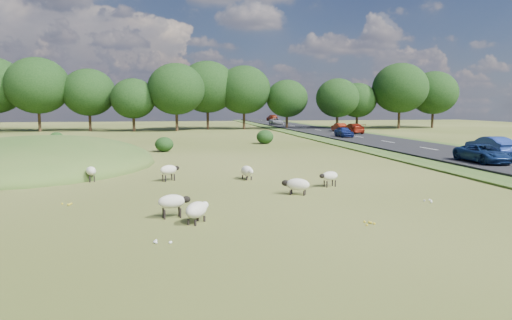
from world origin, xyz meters
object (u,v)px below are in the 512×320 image
Objects in this scene: car_0 at (483,153)px; sheep_1 at (329,176)px; car_7 at (339,127)px; sheep_0 at (297,184)px; sheep_3 at (169,170)px; car_4 at (344,132)px; sheep_4 at (197,210)px; car_2 at (276,121)px; car_5 at (353,128)px; sheep_6 at (91,171)px; sheep_5 at (173,202)px; sheep_2 at (247,171)px; car_3 at (272,118)px; car_6 at (490,145)px.

sheep_1 is at bearing -155.89° from car_0.
sheep_0 is at bearing 67.23° from car_7.
sheep_3 is 35.37m from car_4.
sheep_1 is at bearing -58.76° from sheep_3.
sheep_4 is 0.37× the size of car_4.
car_2 is 1.25× the size of car_7.
car_5 is at bearing 59.50° from car_4.
sheep_6 is (-10.02, 5.57, 0.09)m from sheep_0.
car_2 reaches higher than car_0.
sheep_4 is 11.20m from sheep_6.
car_5 is 5.31m from car_7.
sheep_0 is at bearing -137.61° from sheep_6.
car_2 reaches higher than sheep_5.
sheep_5 is 0.26× the size of car_5.
car_3 reaches higher than sheep_2.
car_6 is (0.00, -28.03, 0.02)m from car_5.
sheep_2 is at bearing -120.24° from car_4.
sheep_5 is 0.28× the size of car_6.
car_6 is at bearing -20.98° from sheep_3.
sheep_4 is at bearing 61.73° from car_5.
sheep_6 is (-4.37, 9.01, -0.04)m from sheep_5.
car_6 reaches higher than car_7.
sheep_4 is at bearing 69.16° from sheep_0.
car_0 is 1.21× the size of car_4.
sheep_2 is 0.37× the size of car_4.
car_6 is at bearing 90.00° from car_5.
sheep_4 is (-4.81, -4.35, 0.00)m from sheep_0.
sheep_0 is at bearing 6.90° from sheep_2.
sheep_6 is at bearing 49.80° from car_5.
car_5 is (28.97, 34.28, 0.38)m from sheep_6.
car_7 is at bearing -90.00° from car_5.
car_2 reaches higher than car_7.
sheep_2 is at bearing 59.71° from car_5.
sheep_2 is 1.09× the size of sheep_5.
sheep_4 is 78.23m from car_2.
car_7 reaches higher than sheep_3.
car_7 reaches higher than sheep_6.
sheep_4 reaches higher than sheep_2.
sheep_1 is 0.86× the size of sheep_4.
car_6 is (3.80, 4.34, 0.11)m from car_0.
car_0 is (16.73, 2.77, 0.39)m from sheep_2.
car_0 is (21.00, 2.55, 0.25)m from sheep_3.
sheep_4 is 28.74m from car_6.
car_3 is 59.33m from car_4.
car_7 reaches higher than sheep_5.
car_4 is at bearing 59.50° from car_5.
car_0 is 25.91m from car_4.
sheep_0 is 0.31× the size of car_0.
car_6 is (24.60, 15.26, 0.36)m from sheep_5.
car_7 is at bearing -130.20° from sheep_1.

